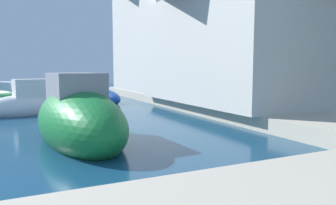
{
  "coord_description": "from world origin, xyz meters",
  "views": [
    {
      "loc": [
        2.8,
        -6.19,
        2.07
      ],
      "look_at": [
        9.59,
        8.3,
        0.41
      ],
      "focal_mm": 34.14,
      "sensor_mm": 36.0,
      "label": 1
    }
  ],
  "objects_px": {
    "moored_boat_1": "(12,98)",
    "waterfront_building_annex": "(169,34)",
    "moored_boat_5": "(100,97)",
    "moored_boat_6": "(27,104)",
    "waterfront_building_main": "(243,36)",
    "moored_boat_3": "(79,119)"
  },
  "relations": [
    {
      "from": "moored_boat_3",
      "to": "moored_boat_6",
      "type": "distance_m",
      "value": 6.53
    },
    {
      "from": "moored_boat_5",
      "to": "moored_boat_6",
      "type": "bearing_deg",
      "value": 116.45
    },
    {
      "from": "moored_boat_1",
      "to": "waterfront_building_main",
      "type": "height_order",
      "value": "waterfront_building_main"
    },
    {
      "from": "moored_boat_1",
      "to": "moored_boat_3",
      "type": "distance_m",
      "value": 11.21
    },
    {
      "from": "moored_boat_6",
      "to": "waterfront_building_main",
      "type": "height_order",
      "value": "waterfront_building_main"
    },
    {
      "from": "moored_boat_1",
      "to": "waterfront_building_annex",
      "type": "xyz_separation_m",
      "value": [
        10.6,
        1.13,
        4.24
      ]
    },
    {
      "from": "moored_boat_5",
      "to": "moored_boat_1",
      "type": "bearing_deg",
      "value": 66.74
    },
    {
      "from": "moored_boat_3",
      "to": "waterfront_building_annex",
      "type": "xyz_separation_m",
      "value": [
        8.65,
        12.17,
        4.04
      ]
    },
    {
      "from": "waterfront_building_annex",
      "to": "moored_boat_5",
      "type": "bearing_deg",
      "value": -163.12
    },
    {
      "from": "moored_boat_6",
      "to": "waterfront_building_annex",
      "type": "relative_size",
      "value": 0.39
    },
    {
      "from": "waterfront_building_main",
      "to": "moored_boat_1",
      "type": "bearing_deg",
      "value": 144.72
    },
    {
      "from": "moored_boat_5",
      "to": "waterfront_building_main",
      "type": "relative_size",
      "value": 0.43
    },
    {
      "from": "moored_boat_5",
      "to": "moored_boat_6",
      "type": "distance_m",
      "value": 5.93
    },
    {
      "from": "moored_boat_5",
      "to": "waterfront_building_annex",
      "type": "xyz_separation_m",
      "value": [
        5.58,
        1.69,
        4.36
      ]
    },
    {
      "from": "moored_boat_1",
      "to": "moored_boat_6",
      "type": "distance_m",
      "value": 4.68
    },
    {
      "from": "moored_boat_1",
      "to": "moored_boat_6",
      "type": "height_order",
      "value": "moored_boat_6"
    },
    {
      "from": "moored_boat_1",
      "to": "moored_boat_6",
      "type": "relative_size",
      "value": 1.05
    },
    {
      "from": "waterfront_building_main",
      "to": "moored_boat_5",
      "type": "bearing_deg",
      "value": 128.82
    },
    {
      "from": "waterfront_building_annex",
      "to": "waterfront_building_main",
      "type": "bearing_deg",
      "value": -90.0
    },
    {
      "from": "moored_boat_1",
      "to": "waterfront_building_annex",
      "type": "distance_m",
      "value": 11.48
    },
    {
      "from": "moored_boat_1",
      "to": "moored_boat_3",
      "type": "height_order",
      "value": "moored_boat_3"
    },
    {
      "from": "moored_boat_6",
      "to": "waterfront_building_annex",
      "type": "xyz_separation_m",
      "value": [
        9.9,
        5.76,
        4.21
      ]
    }
  ]
}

